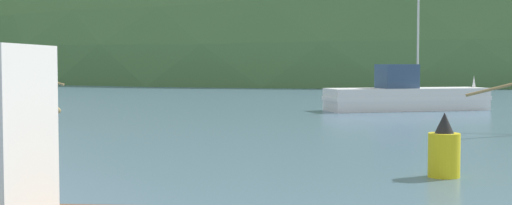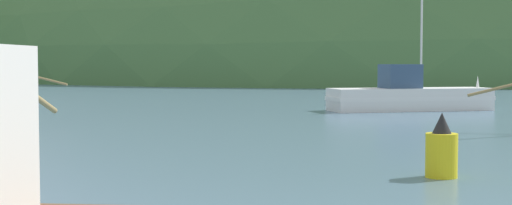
# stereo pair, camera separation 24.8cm
# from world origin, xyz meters

# --- Properties ---
(hill_mid_right) EXTENTS (197.19, 157.75, 73.41)m
(hill_mid_right) POSITION_xyz_m (77.36, 141.50, 0.00)
(hill_mid_right) COLOR #47703D
(hill_mid_right) RESTS_ON ground
(hill_far_right) EXTENTS (198.75, 159.00, 94.71)m
(hill_far_right) POSITION_xyz_m (118.06, 203.71, 0.00)
(hill_far_right) COLOR #2D562D
(hill_far_right) RESTS_ON ground
(fishing_boat_white) EXTENTS (9.49, 2.68, 7.34)m
(fishing_boat_white) POSITION_xyz_m (17.81, 41.20, 0.82)
(fishing_boat_white) COLOR white
(fishing_boat_white) RESTS_ON ground
(channel_buoy) EXTENTS (0.76, 0.76, 1.56)m
(channel_buoy) POSITION_xyz_m (7.53, 18.98, 0.64)
(channel_buoy) COLOR yellow
(channel_buoy) RESTS_ON ground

